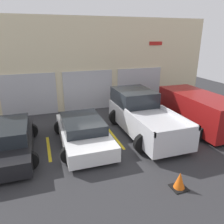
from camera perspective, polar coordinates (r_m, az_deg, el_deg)
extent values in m
plane|color=#2D2D30|center=(11.28, -1.64, -3.67)|extent=(28.00, 28.00, 0.00)
cube|color=beige|center=(13.68, -5.91, 12.20)|extent=(15.59, 0.60, 5.46)
cube|color=#ADADB2|center=(13.30, -20.79, 4.15)|extent=(3.03, 0.08, 2.42)
cube|color=#ADADB2|center=(13.58, -6.19, 5.60)|extent=(3.03, 0.08, 2.42)
cube|color=#ADADB2|center=(14.68, 7.07, 6.61)|extent=(3.03, 0.08, 2.42)
cube|color=#B21E19|center=(14.83, 11.36, 17.18)|extent=(0.90, 0.03, 0.22)
cube|color=silver|center=(10.26, 8.70, -2.32)|extent=(1.93, 5.01, 0.88)
cube|color=#1E2328|center=(11.18, 5.71, 3.99)|extent=(1.77, 2.26, 0.73)
cube|color=silver|center=(8.74, 6.81, -2.42)|extent=(0.08, 2.76, 0.18)
cube|color=silver|center=(9.64, 16.81, -1.03)|extent=(0.08, 2.76, 0.18)
cube|color=silver|center=(8.12, 16.79, -4.89)|extent=(1.93, 0.08, 0.18)
cylinder|color=black|center=(11.35, 1.23, -1.30)|extent=(0.81, 0.22, 0.81)
cylinder|color=black|center=(12.01, 8.93, -0.37)|extent=(0.81, 0.22, 0.81)
cylinder|color=black|center=(8.74, 8.22, -8.11)|extent=(0.81, 0.22, 0.81)
cylinder|color=black|center=(9.58, 17.46, -6.31)|extent=(0.81, 0.22, 0.81)
cube|color=white|center=(9.46, -7.52, -5.80)|extent=(1.84, 4.24, 0.56)
cube|color=#1E2328|center=(9.36, -7.78, -2.86)|extent=(1.62, 2.33, 0.41)
cylinder|color=black|center=(10.60, -13.24, -3.95)|extent=(0.62, 0.22, 0.62)
cylinder|color=black|center=(10.83, -4.67, -2.95)|extent=(0.62, 0.22, 0.62)
cylinder|color=black|center=(8.24, -11.26, -10.87)|extent=(0.62, 0.22, 0.62)
cylinder|color=black|center=(8.54, -0.28, -9.32)|extent=(0.62, 0.22, 0.62)
cube|color=black|center=(9.43, -25.43, -7.67)|extent=(1.77, 4.21, 0.56)
cube|color=#1E2328|center=(9.31, -25.84, -4.44)|extent=(1.56, 2.32, 0.51)
cylinder|color=black|center=(10.58, -20.53, -4.66)|extent=(0.66, 0.22, 0.66)
cylinder|color=black|center=(8.23, -20.79, -11.77)|extent=(0.66, 0.22, 0.66)
cube|color=maroon|center=(11.76, 21.62, 0.66)|extent=(1.88, 4.59, 1.51)
cube|color=#1E2328|center=(13.34, 15.80, 5.70)|extent=(1.69, 0.06, 0.28)
cylinder|color=black|center=(12.54, 14.28, -0.30)|extent=(0.65, 0.22, 0.65)
cylinder|color=black|center=(13.48, 20.23, 0.47)|extent=(0.65, 0.22, 0.65)
cylinder|color=black|center=(10.45, 22.62, -5.27)|extent=(0.65, 0.22, 0.65)
cube|color=gold|center=(9.51, -16.20, -9.08)|extent=(0.12, 2.20, 0.01)
cube|color=gold|center=(9.98, 0.92, -6.86)|extent=(0.12, 2.20, 0.01)
cube|color=gold|center=(11.22, 15.25, -4.50)|extent=(0.12, 2.20, 0.01)
cube|color=gold|center=(13.01, 26.11, -2.51)|extent=(0.12, 2.20, 0.01)
cube|color=black|center=(7.35, 17.05, -18.37)|extent=(0.47, 0.47, 0.03)
cone|color=orange|center=(7.20, 17.26, -16.73)|extent=(0.36, 0.36, 0.55)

